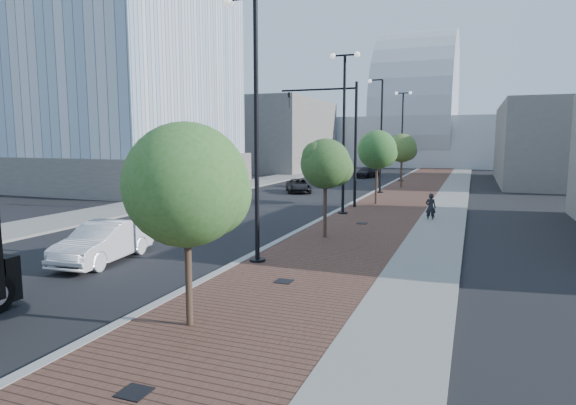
% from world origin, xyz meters
% --- Properties ---
extents(sidewalk, '(7.00, 140.00, 0.12)m').
position_xyz_m(sidewalk, '(3.50, 40.00, 0.06)').
color(sidewalk, '#4C2D23').
rests_on(sidewalk, ground).
extents(concrete_strip, '(2.40, 140.00, 0.13)m').
position_xyz_m(concrete_strip, '(6.20, 40.00, 0.07)').
color(concrete_strip, slate).
rests_on(concrete_strip, ground).
extents(curb, '(0.30, 140.00, 0.14)m').
position_xyz_m(curb, '(0.00, 40.00, 0.07)').
color(curb, gray).
rests_on(curb, ground).
extents(west_sidewalk, '(4.00, 140.00, 0.12)m').
position_xyz_m(west_sidewalk, '(-13.00, 40.00, 0.06)').
color(west_sidewalk, slate).
rests_on(west_sidewalk, ground).
extents(white_sedan, '(2.04, 4.55, 1.45)m').
position_xyz_m(white_sedan, '(-4.78, 8.36, 0.73)').
color(white_sedan, silver).
rests_on(white_sedan, ground).
extents(dark_car_mid, '(3.44, 4.53, 1.14)m').
position_xyz_m(dark_car_mid, '(-6.04, 32.83, 0.57)').
color(dark_car_mid, black).
rests_on(dark_car_mid, ground).
extents(dark_car_far, '(2.78, 4.57, 1.24)m').
position_xyz_m(dark_car_far, '(-3.99, 50.71, 0.62)').
color(dark_car_far, black).
rests_on(dark_car_far, ground).
extents(pedestrian, '(0.59, 0.41, 1.54)m').
position_xyz_m(pedestrian, '(5.57, 21.66, 0.77)').
color(pedestrian, black).
rests_on(pedestrian, ground).
extents(streetlight_1, '(1.44, 0.56, 9.21)m').
position_xyz_m(streetlight_1, '(0.49, 10.00, 4.34)').
color(streetlight_1, black).
rests_on(streetlight_1, ground).
extents(streetlight_2, '(1.72, 0.56, 9.28)m').
position_xyz_m(streetlight_2, '(0.60, 22.00, 4.82)').
color(streetlight_2, black).
rests_on(streetlight_2, ground).
extents(streetlight_3, '(1.44, 0.56, 9.21)m').
position_xyz_m(streetlight_3, '(0.49, 34.00, 4.34)').
color(streetlight_3, black).
rests_on(streetlight_3, ground).
extents(streetlight_4, '(1.72, 0.56, 9.28)m').
position_xyz_m(streetlight_4, '(0.60, 46.00, 4.82)').
color(streetlight_4, black).
rests_on(streetlight_4, ground).
extents(traffic_mast, '(5.09, 0.20, 8.00)m').
position_xyz_m(traffic_mast, '(-0.30, 25.00, 4.98)').
color(traffic_mast, black).
rests_on(traffic_mast, ground).
extents(tree_0, '(2.84, 2.84, 4.82)m').
position_xyz_m(tree_0, '(1.65, 4.02, 3.40)').
color(tree_0, '#382619').
rests_on(tree_0, ground).
extents(tree_1, '(2.26, 2.19, 4.47)m').
position_xyz_m(tree_1, '(1.65, 15.02, 3.36)').
color(tree_1, '#382619').
rests_on(tree_1, ground).
extents(tree_2, '(2.60, 2.59, 5.04)m').
position_xyz_m(tree_2, '(1.65, 27.02, 3.73)').
color(tree_2, '#382619').
rests_on(tree_2, ground).
extents(tree_3, '(2.57, 2.56, 4.94)m').
position_xyz_m(tree_3, '(1.65, 39.02, 3.65)').
color(tree_3, '#382619').
rests_on(tree_3, ground).
extents(tower_podium, '(19.00, 19.00, 3.00)m').
position_xyz_m(tower_podium, '(-24.00, 32.00, 1.50)').
color(tower_podium, '#5D5954').
rests_on(tower_podium, ground).
extents(convention_center, '(50.00, 30.00, 50.00)m').
position_xyz_m(convention_center, '(-2.00, 85.00, 6.00)').
color(convention_center, '#A7ACB1').
rests_on(convention_center, ground).
extents(commercial_block_nw, '(14.00, 20.00, 10.00)m').
position_xyz_m(commercial_block_nw, '(-20.00, 60.00, 5.00)').
color(commercial_block_nw, slate).
rests_on(commercial_block_nw, ground).
extents(commercial_block_ne, '(12.00, 22.00, 8.00)m').
position_xyz_m(commercial_block_ne, '(16.00, 50.00, 4.00)').
color(commercial_block_ne, '#625D58').
rests_on(commercial_block_ne, ground).
extents(utility_cover_0, '(0.50, 0.50, 0.02)m').
position_xyz_m(utility_cover_0, '(2.40, 1.00, 0.13)').
color(utility_cover_0, black).
rests_on(utility_cover_0, sidewalk).
extents(utility_cover_1, '(0.50, 0.50, 0.02)m').
position_xyz_m(utility_cover_1, '(2.40, 8.00, 0.13)').
color(utility_cover_1, black).
rests_on(utility_cover_1, sidewalk).
extents(utility_cover_2, '(0.50, 0.50, 0.02)m').
position_xyz_m(utility_cover_2, '(2.40, 19.00, 0.13)').
color(utility_cover_2, black).
rests_on(utility_cover_2, sidewalk).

